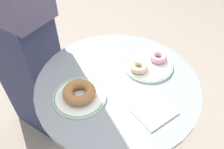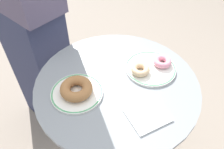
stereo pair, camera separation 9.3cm
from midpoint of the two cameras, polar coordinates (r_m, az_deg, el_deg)
cafe_table at (r=1.13m, az=3.43°, el=-11.03°), size 0.68×0.68×0.76m
plate_left at (r=0.89m, az=-5.97°, el=-4.81°), size 0.21×0.21×0.01m
plate_right at (r=1.00m, az=12.39°, el=1.46°), size 0.22×0.22×0.01m
donut_cinnamon at (r=0.87m, az=-6.06°, el=-3.73°), size 0.14×0.14×0.04m
donut_pink_frosted at (r=1.02m, az=15.25°, el=3.05°), size 0.10×0.10×0.03m
donut_glazed at (r=0.96m, az=9.97°, el=1.12°), size 0.11×0.11×0.03m
paper_napkin at (r=0.84m, az=12.22°, el=-10.28°), size 0.15×0.13×0.01m
person_figure at (r=1.28m, az=-18.83°, el=12.73°), size 0.35×0.49×1.66m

